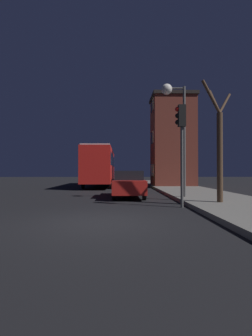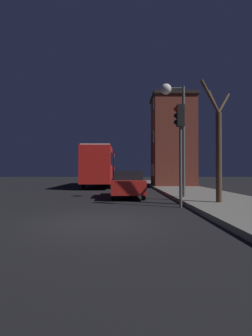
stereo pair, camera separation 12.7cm
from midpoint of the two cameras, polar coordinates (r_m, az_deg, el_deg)
ground_plane at (r=7.90m, az=-6.53°, el=-11.58°), size 120.00×120.00×0.00m
brick_building at (r=25.12m, az=9.94°, el=5.97°), size 4.01×3.82×8.40m
streetlamp at (r=13.97m, az=10.09°, el=12.44°), size 1.25×0.55×5.80m
traffic_light at (r=11.09m, az=11.58°, el=7.33°), size 0.43×0.24×4.23m
bare_tree at (r=11.87m, az=19.31°, el=4.62°), size 1.65×1.03×5.18m
bus at (r=25.82m, az=-5.79°, el=0.81°), size 2.46×11.47×3.64m
car_near_lane at (r=14.95m, az=0.26°, el=-3.41°), size 1.74×4.58×1.51m
car_mid_lane at (r=23.74m, az=0.08°, el=-2.41°), size 1.74×4.64×1.48m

